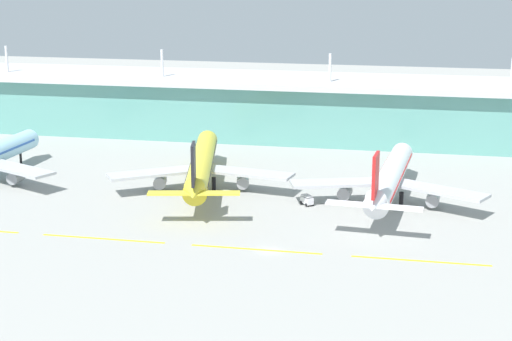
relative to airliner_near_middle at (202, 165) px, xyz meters
The scene contains 8 objects.
ground_plane 50.59m from the airliner_near_middle, 58.50° to the right, with size 600.00×600.00×0.00m, color #9E9E99.
terminal_building 71.96m from the airliner_near_middle, 68.60° to the left, with size 288.00×34.00×29.21m.
airliner_near_middle is the anchor object (origin of this frame).
airliner_far_middle 49.00m from the airliner_near_middle, ahead, with size 48.66×63.20×18.90m.
taxiway_stripe_mid_west 44.41m from the airliner_near_middle, 104.21° to the right, with size 28.00×0.70×0.04m, color yellow.
taxiway_stripe_centre 48.94m from the airliner_near_middle, 61.41° to the right, with size 28.00×0.70×0.04m, color yellow.
taxiway_stripe_mid_east 71.62m from the airliner_near_middle, 36.67° to the right, with size 28.00×0.70×0.04m, color yellow.
baggage_cart 30.86m from the airliner_near_middle, 16.72° to the right, with size 3.67×3.94×2.48m.
Camera 1 is at (30.08, -162.70, 60.63)m, focal length 58.92 mm.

